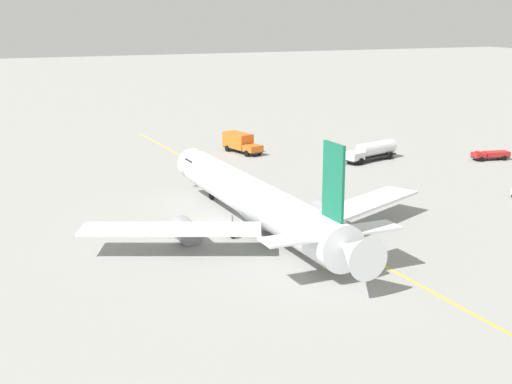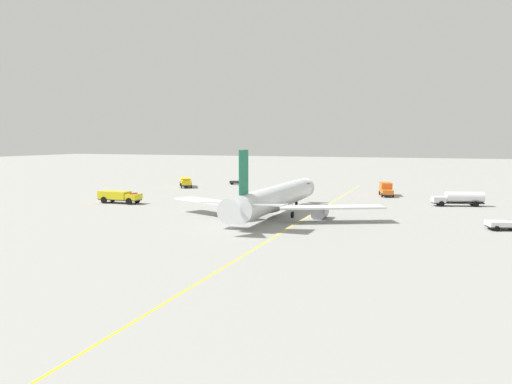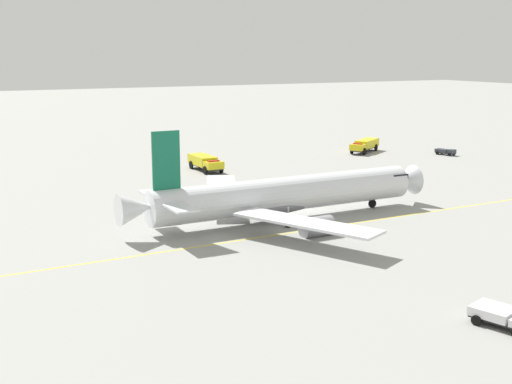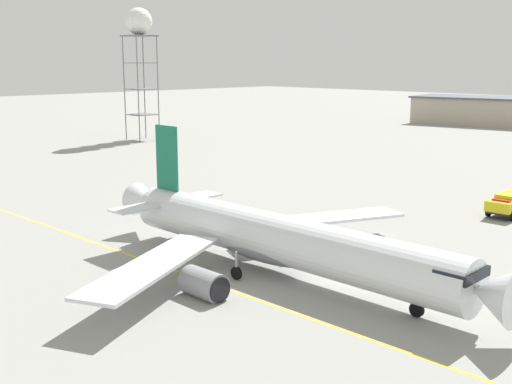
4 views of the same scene
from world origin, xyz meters
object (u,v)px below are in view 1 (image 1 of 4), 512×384
(fuel_tanker_truck, at_px, (372,150))
(ops_pickup_truck, at_px, (491,155))
(airliner_main, at_px, (259,203))
(catering_truck_truck, at_px, (240,142))

(fuel_tanker_truck, bearing_deg, ops_pickup_truck, 141.45)
(airliner_main, height_order, catering_truck_truck, airliner_main)
(airliner_main, xyz_separation_m, fuel_tanker_truck, (25.61, -30.15, -1.35))
(catering_truck_truck, distance_m, fuel_tanker_truck, 21.25)
(airliner_main, height_order, ops_pickup_truck, airliner_main)
(airliner_main, height_order, fuel_tanker_truck, airliner_main)
(airliner_main, xyz_separation_m, ops_pickup_truck, (18.79, -47.12, -2.14))
(fuel_tanker_truck, distance_m, ops_pickup_truck, 18.30)
(catering_truck_truck, bearing_deg, ops_pickup_truck, 44.22)
(catering_truck_truck, xyz_separation_m, fuel_tanker_truck, (-13.97, -16.02, -0.07))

